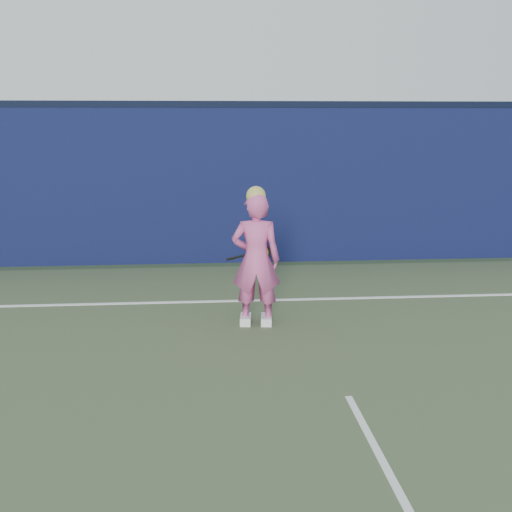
{
  "coord_description": "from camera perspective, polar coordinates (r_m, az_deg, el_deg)",
  "views": [
    {
      "loc": [
        -1.21,
        -4.01,
        2.33
      ],
      "look_at": [
        -0.62,
        3.06,
        0.81
      ],
      "focal_mm": 45.0,
      "sensor_mm": 36.0,
      "label": 1
    }
  ],
  "objects": [
    {
      "name": "ground",
      "position": [
        4.79,
        10.98,
        -17.24
      ],
      "size": [
        80.0,
        80.0,
        0.0
      ],
      "primitive_type": "plane",
      "color": "#293D25",
      "rests_on": "ground"
    },
    {
      "name": "backstop_wall",
      "position": [
        10.63,
        1.81,
        6.3
      ],
      "size": [
        24.0,
        0.4,
        2.5
      ],
      "primitive_type": "cube",
      "color": "#0D153A",
      "rests_on": "ground"
    },
    {
      "name": "wall_cap",
      "position": [
        10.58,
        1.86,
        13.32
      ],
      "size": [
        24.0,
        0.42,
        0.1
      ],
      "primitive_type": "cube",
      "color": "black",
      "rests_on": "backstop_wall"
    },
    {
      "name": "player",
      "position": [
        7.26,
        -0.0,
        -0.29
      ],
      "size": [
        0.59,
        0.42,
        1.6
      ],
      "rotation": [
        0.0,
        0.0,
        3.03
      ],
      "color": "#D05192",
      "rests_on": "ground"
    },
    {
      "name": "racket",
      "position": [
        7.66,
        -0.01,
        0.25
      ],
      "size": [
        0.53,
        0.22,
        0.3
      ],
      "rotation": [
        0.0,
        0.0,
        -0.44
      ],
      "color": "black",
      "rests_on": "ground"
    },
    {
      "name": "court_lines",
      "position": [
        4.51,
        12.16,
        -19.1
      ],
      "size": [
        11.0,
        12.04,
        0.01
      ],
      "color": "white",
      "rests_on": "court_surface"
    }
  ]
}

